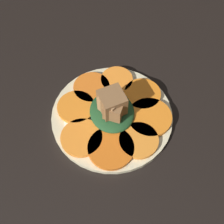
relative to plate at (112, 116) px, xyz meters
The scene contains 12 objects.
table_slab 1.52cm from the plate, ahead, with size 120.00×120.00×2.00cm, color black.
plate is the anchor object (origin of this frame).
carrot_slice_0 7.99cm from the plate, 162.32° to the right, with size 7.90×7.90×0.84cm, color orange.
carrot_slice_1 7.71cm from the plate, 117.95° to the right, with size 7.87×7.87×0.84cm, color orange.
carrot_slice_2 8.22cm from the plate, 63.41° to the right, with size 8.27×8.27×0.84cm, color orange.
carrot_slice_3 7.83cm from the plate, 17.75° to the right, with size 9.05×9.05×0.84cm, color orange.
carrot_slice_4 8.12cm from the plate, 24.30° to the left, with size 7.80×7.80×0.84cm, color orange.
carrot_slice_5 7.81cm from the plate, 67.15° to the left, with size 9.09×9.09×0.84cm, color orange.
carrot_slice_6 8.17cm from the plate, 110.60° to the left, with size 7.87×7.87×0.84cm, color orange.
carrot_slice_7 8.77cm from the plate, 156.89° to the left, with size 7.03×7.03×0.84cm, color orange.
center_pile 3.41cm from the plate, 73.27° to the left, with size 10.07×9.06×6.98cm.
fork 5.60cm from the plate, 77.49° to the right, with size 17.95×2.61×0.40cm.
Camera 1 is at (31.84, -9.23, 58.31)cm, focal length 50.00 mm.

